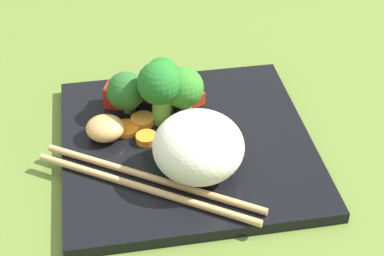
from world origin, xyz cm
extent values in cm
cube|color=#59722D|center=(0.00, 0.00, -1.00)|extent=(110.00, 110.00, 2.00)
cube|color=black|center=(0.00, 0.00, 0.61)|extent=(26.75, 26.75, 1.21)
ellipsoid|color=white|center=(4.84, 0.48, 4.33)|extent=(10.74, 10.74, 6.23)
cylinder|color=#5A9D4B|center=(-6.29, -4.98, 2.11)|extent=(1.85, 1.72, 1.95)
sphere|color=#265F26|center=(-6.00, -5.23, 4.16)|extent=(4.10, 4.10, 4.10)
cylinder|color=olive|center=(-6.84, -1.13, 2.28)|extent=(1.94, 1.78, 2.33)
sphere|color=#1F7020|center=(-7.07, -1.09, 4.85)|extent=(3.82, 3.82, 3.82)
cylinder|color=#6AA552|center=(-4.26, 0.82, 2.32)|extent=(1.61, 1.64, 2.25)
sphere|color=#338027|center=(-4.07, 0.52, 4.97)|extent=(4.35, 4.35, 4.35)
cylinder|color=#58A146|center=(-3.76, -1.84, 2.80)|extent=(2.75, 2.81, 3.25)
sphere|color=#206C24|center=(-3.72, -2.04, 6.16)|extent=(4.53, 4.53, 4.53)
cylinder|color=orange|center=(-10.39, -4.49, 1.41)|extent=(3.17, 3.17, 0.41)
cylinder|color=orange|center=(-0.73, -1.57, 1.54)|extent=(4.04, 4.04, 0.66)
cylinder|color=orange|center=(-3.14, -5.87, 1.42)|extent=(3.00, 3.00, 0.42)
cylinder|color=orange|center=(-3.90, -3.91, 1.59)|extent=(2.99, 2.99, 0.76)
cylinder|color=orange|center=(-4.41, -7.54, 1.49)|extent=(2.59, 2.59, 0.56)
cylinder|color=orange|center=(-0.85, -4.05, 1.59)|extent=(2.94, 2.94, 0.77)
cube|color=red|center=(-6.38, 1.70, 1.95)|extent=(3.23, 3.39, 1.48)
cube|color=red|center=(-7.91, -6.28, 2.40)|extent=(2.66, 2.64, 2.39)
cube|color=red|center=(-8.59, -2.87, 1.99)|extent=(3.34, 3.50, 1.56)
ellipsoid|color=tan|center=(-1.96, 0.27, 2.20)|extent=(2.82, 2.03, 1.97)
ellipsoid|color=tan|center=(-2.44, -8.00, 2.37)|extent=(4.98, 5.10, 2.33)
cylinder|color=tan|center=(6.32, -5.42, 1.55)|extent=(13.95, 18.68, 0.69)
cylinder|color=tan|center=(5.09, -4.52, 1.55)|extent=(13.95, 18.68, 0.69)
camera|label=1|loc=(47.16, -10.54, 40.91)|focal=57.25mm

